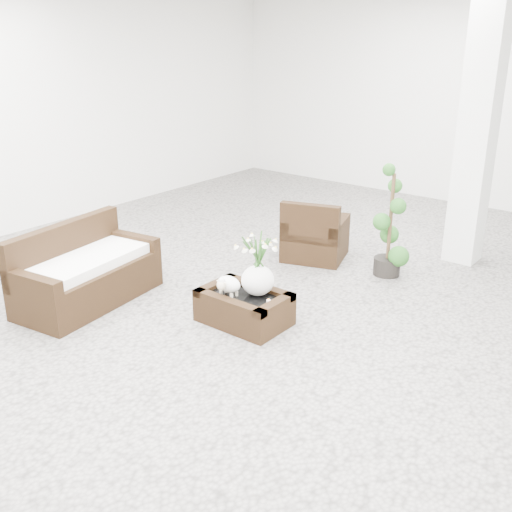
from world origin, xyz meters
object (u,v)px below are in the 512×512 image
Objects in this scene: coffee_table at (244,309)px; armchair at (316,228)px; loveseat at (87,265)px; topiary at (390,222)px.

coffee_table is 1.10× the size of armchair.
coffee_table is at bearing -76.20° from loveseat.
topiary reaches higher than coffee_table.
armchair reaches higher than coffee_table.
coffee_table is at bearing 84.87° from armchair.
loveseat is (-1.22, -2.74, 0.02)m from armchair.
coffee_table is 2.14m from armchair.
armchair is at bearing -31.80° from loveseat.
topiary reaches higher than loveseat.
armchair is 1.07m from topiary.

